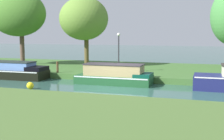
# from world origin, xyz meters

# --- Properties ---
(ground_plane) EXTENTS (120.00, 120.00, 0.00)m
(ground_plane) POSITION_xyz_m (0.00, 0.00, 0.00)
(ground_plane) COLOR #30594D
(riverbank_far) EXTENTS (72.00, 10.00, 0.40)m
(riverbank_far) POSITION_xyz_m (0.00, 7.00, 0.20)
(riverbank_far) COLOR #3E672E
(riverbank_far) RESTS_ON ground_plane
(riverbank_near) EXTENTS (72.00, 10.00, 0.40)m
(riverbank_near) POSITION_xyz_m (0.00, -9.00, 0.20)
(riverbank_near) COLOR #49682F
(riverbank_near) RESTS_ON ground_plane
(forest_barge) EXTENTS (4.92, 1.87, 1.31)m
(forest_barge) POSITION_xyz_m (-0.35, 1.20, 0.57)
(forest_barge) COLOR #1E502A
(forest_barge) RESTS_ON ground_plane
(willow_tree_left) EXTENTS (5.35, 3.55, 6.56)m
(willow_tree_left) POSITION_xyz_m (-10.85, 5.98, 4.95)
(willow_tree_left) COLOR brown
(willow_tree_left) RESTS_ON riverbank_far
(willow_tree_centre) EXTENTS (4.21, 4.11, 5.95)m
(willow_tree_centre) POSITION_xyz_m (-4.92, 6.94, 4.48)
(willow_tree_centre) COLOR brown
(willow_tree_centre) RESTS_ON riverbank_far
(lamp_post) EXTENTS (0.24, 0.24, 2.89)m
(lamp_post) POSITION_xyz_m (-0.90, 3.87, 2.22)
(lamp_post) COLOR #333338
(lamp_post) RESTS_ON riverbank_far
(mooring_post_near) EXTENTS (0.16, 0.16, 0.82)m
(mooring_post_near) POSITION_xyz_m (-5.13, 2.39, 0.81)
(mooring_post_near) COLOR brown
(mooring_post_near) RESTS_ON riverbank_far
(channel_buoy) EXTENTS (0.42, 0.42, 0.42)m
(channel_buoy) POSITION_xyz_m (-4.55, -2.11, 0.21)
(channel_buoy) COLOR yellow
(channel_buoy) RESTS_ON ground_plane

